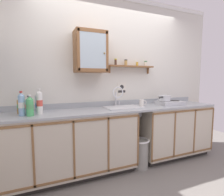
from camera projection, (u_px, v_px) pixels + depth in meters
name	position (u px, v px, depth m)	size (l,w,h in m)	color
floor	(131.00, 178.00, 2.42)	(6.38, 6.38, 0.00)	slate
back_wall	(112.00, 79.00, 2.91)	(3.98, 0.07, 2.70)	silver
lower_cabinet_run	(70.00, 145.00, 2.42)	(1.85, 0.59, 0.89)	black
lower_cabinet_run_right	(172.00, 130.00, 3.11)	(1.30, 0.59, 0.89)	black
countertop	(120.00, 109.00, 2.66)	(3.34, 0.61, 0.03)	#9EA3A8
backsplash	(113.00, 103.00, 2.92)	(3.34, 0.02, 0.08)	#9EA3A8
sink	(122.00, 108.00, 2.72)	(0.56, 0.42, 0.45)	silver
hot_plate_stove	(170.00, 103.00, 3.02)	(0.44, 0.29, 0.07)	silver
saucepan	(164.00, 98.00, 2.98)	(0.33, 0.26, 0.10)	silver
bottle_juice_amber_0	(20.00, 106.00, 2.21)	(0.07, 0.07, 0.22)	gold
bottle_opaque_white_1	(40.00, 102.00, 2.17)	(0.07, 0.07, 0.32)	white
bottle_detergent_teal_2	(29.00, 106.00, 2.18)	(0.09, 0.09, 0.24)	teal
bottle_water_blue_3	(22.00, 104.00, 2.09)	(0.08, 0.08, 0.30)	#8CB7E0
bottle_water_clear_4	(38.00, 104.00, 2.30)	(0.06, 0.06, 0.26)	silver
bottle_soda_green_5	(30.00, 106.00, 2.08)	(0.08, 0.08, 0.26)	#4CB266
mug	(142.00, 103.00, 2.86)	(0.10, 0.10, 0.11)	white
wall_cabinet	(90.00, 52.00, 2.55)	(0.46, 0.31, 0.59)	brown
spice_shelf	(131.00, 66.00, 2.92)	(0.80, 0.14, 0.23)	brown
warning_sign	(122.00, 89.00, 2.96)	(0.16, 0.01, 0.22)	silver
trash_bin	(140.00, 153.00, 2.69)	(0.28, 0.28, 0.44)	gray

